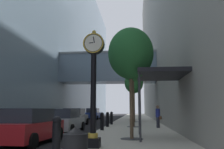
{
  "coord_description": "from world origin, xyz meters",
  "views": [
    {
      "loc": [
        2.7,
        -3.15,
        1.56
      ],
      "look_at": [
        0.78,
        15.55,
        4.37
      ],
      "focal_mm": 37.53,
      "sensor_mm": 36.0,
      "label": 1
    }
  ],
  "objects_px": {
    "street_clock": "(93,81)",
    "bollard_nearest": "(56,136)",
    "car_blue_trailing": "(93,114)",
    "street_tree_mid_near": "(133,66)",
    "bollard_fourth": "(102,121)",
    "car_red_far": "(29,126)",
    "bollard_fifth": "(108,119)",
    "car_silver_mid": "(65,121)",
    "bollard_sixth": "(112,118)",
    "street_tree_near": "(131,54)",
    "bollard_third": "(94,123)",
    "pedestrian_walking": "(158,116)",
    "street_tree_mid_far": "(134,83)",
    "car_grey_near": "(75,117)"
  },
  "relations": [
    {
      "from": "street_clock",
      "to": "bollard_nearest",
      "type": "bearing_deg",
      "value": -109.32
    },
    {
      "from": "bollard_nearest",
      "to": "car_blue_trailing",
      "type": "xyz_separation_m",
      "value": [
        -4.55,
        30.65,
        0.07
      ]
    },
    {
      "from": "street_clock",
      "to": "street_tree_mid_near",
      "type": "relative_size",
      "value": 0.71
    },
    {
      "from": "bollard_fourth",
      "to": "car_blue_trailing",
      "type": "relative_size",
      "value": 0.28
    },
    {
      "from": "car_red_far",
      "to": "bollard_fifth",
      "type": "bearing_deg",
      "value": 74.09
    },
    {
      "from": "car_silver_mid",
      "to": "car_blue_trailing",
      "type": "relative_size",
      "value": 1.0
    },
    {
      "from": "street_tree_mid_near",
      "to": "car_red_far",
      "type": "relative_size",
      "value": 1.48
    },
    {
      "from": "bollard_fifth",
      "to": "car_blue_trailing",
      "type": "height_order",
      "value": "car_blue_trailing"
    },
    {
      "from": "street_clock",
      "to": "bollard_sixth",
      "type": "distance_m",
      "value": 13.81
    },
    {
      "from": "street_tree_near",
      "to": "street_tree_mid_near",
      "type": "distance_m",
      "value": 8.0
    },
    {
      "from": "bollard_third",
      "to": "pedestrian_walking",
      "type": "distance_m",
      "value": 6.94
    },
    {
      "from": "bollard_sixth",
      "to": "pedestrian_walking",
      "type": "bearing_deg",
      "value": -43.09
    },
    {
      "from": "bollard_nearest",
      "to": "bollard_third",
      "type": "bearing_deg",
      "value": 90.0
    },
    {
      "from": "bollard_nearest",
      "to": "street_tree_mid_far",
      "type": "height_order",
      "value": "street_tree_mid_far"
    },
    {
      "from": "bollard_fourth",
      "to": "car_red_far",
      "type": "height_order",
      "value": "car_red_far"
    },
    {
      "from": "street_clock",
      "to": "street_tree_mid_far",
      "type": "xyz_separation_m",
      "value": [
        1.42,
        18.6,
        1.98
      ]
    },
    {
      "from": "street_tree_mid_far",
      "to": "pedestrian_walking",
      "type": "xyz_separation_m",
      "value": [
        1.92,
        -8.74,
        -3.6
      ]
    },
    {
      "from": "car_red_far",
      "to": "bollard_nearest",
      "type": "bearing_deg",
      "value": -54.97
    },
    {
      "from": "bollard_nearest",
      "to": "bollard_fourth",
      "type": "height_order",
      "value": "same"
    },
    {
      "from": "street_tree_near",
      "to": "car_silver_mid",
      "type": "height_order",
      "value": "street_tree_near"
    },
    {
      "from": "bollard_nearest",
      "to": "bollard_third",
      "type": "distance_m",
      "value": 6.28
    },
    {
      "from": "car_blue_trailing",
      "to": "pedestrian_walking",
      "type": "bearing_deg",
      "value": -65.34
    },
    {
      "from": "car_silver_mid",
      "to": "street_tree_near",
      "type": "bearing_deg",
      "value": -43.32
    },
    {
      "from": "bollard_sixth",
      "to": "car_silver_mid",
      "type": "height_order",
      "value": "car_silver_mid"
    },
    {
      "from": "bollard_fourth",
      "to": "car_grey_near",
      "type": "bearing_deg",
      "value": 119.76
    },
    {
      "from": "bollard_nearest",
      "to": "car_red_far",
      "type": "bearing_deg",
      "value": 125.03
    },
    {
      "from": "street_clock",
      "to": "street_tree_mid_near",
      "type": "xyz_separation_m",
      "value": [
        1.42,
        10.65,
        2.54
      ]
    },
    {
      "from": "bollard_fifth",
      "to": "car_silver_mid",
      "type": "bearing_deg",
      "value": -127.98
    },
    {
      "from": "bollard_sixth",
      "to": "car_grey_near",
      "type": "relative_size",
      "value": 0.29
    },
    {
      "from": "car_blue_trailing",
      "to": "car_silver_mid",
      "type": "bearing_deg",
      "value": -84.84
    },
    {
      "from": "bollard_nearest",
      "to": "street_tree_mid_far",
      "type": "bearing_deg",
      "value": 84.09
    },
    {
      "from": "pedestrian_walking",
      "to": "bollard_third",
      "type": "bearing_deg",
      "value": -125.8
    },
    {
      "from": "street_tree_mid_near",
      "to": "pedestrian_walking",
      "type": "bearing_deg",
      "value": -22.31
    },
    {
      "from": "street_clock",
      "to": "street_tree_mid_far",
      "type": "bearing_deg",
      "value": 85.64
    },
    {
      "from": "bollard_sixth",
      "to": "car_silver_mid",
      "type": "xyz_separation_m",
      "value": [
        -2.61,
        -6.49,
        -0.0
      ]
    },
    {
      "from": "bollard_sixth",
      "to": "bollard_fifth",
      "type": "bearing_deg",
      "value": -90.0
    },
    {
      "from": "street_tree_mid_far",
      "to": "bollard_fifth",
      "type": "bearing_deg",
      "value": -104.79
    },
    {
      "from": "bollard_sixth",
      "to": "street_tree_mid_near",
      "type": "height_order",
      "value": "street_tree_mid_near"
    },
    {
      "from": "pedestrian_walking",
      "to": "street_tree_mid_near",
      "type": "bearing_deg",
      "value": 157.69
    },
    {
      "from": "street_clock",
      "to": "street_tree_near",
      "type": "xyz_separation_m",
      "value": [
        1.42,
        2.69,
        1.7
      ]
    },
    {
      "from": "car_grey_near",
      "to": "car_silver_mid",
      "type": "bearing_deg",
      "value": -81.44
    },
    {
      "from": "bollard_third",
      "to": "car_silver_mid",
      "type": "xyz_separation_m",
      "value": [
        -2.61,
        2.94,
        -0.0
      ]
    },
    {
      "from": "car_grey_near",
      "to": "bollard_sixth",
      "type": "bearing_deg",
      "value": 0.16
    },
    {
      "from": "street_tree_near",
      "to": "bollard_fifth",
      "type": "bearing_deg",
      "value": 105.28
    },
    {
      "from": "bollard_sixth",
      "to": "pedestrian_walking",
      "type": "relative_size",
      "value": 0.71
    },
    {
      "from": "bollard_sixth",
      "to": "street_tree_mid_near",
      "type": "distance_m",
      "value": 5.76
    },
    {
      "from": "bollard_sixth",
      "to": "car_grey_near",
      "type": "xyz_separation_m",
      "value": [
        -3.59,
        -0.01,
        0.03
      ]
    },
    {
      "from": "street_clock",
      "to": "pedestrian_walking",
      "type": "xyz_separation_m",
      "value": [
        3.34,
        9.86,
        -1.61
      ]
    },
    {
      "from": "street_clock",
      "to": "car_red_far",
      "type": "bearing_deg",
      "value": 154.13
    },
    {
      "from": "street_tree_near",
      "to": "car_red_far",
      "type": "bearing_deg",
      "value": -166.65
    }
  ]
}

